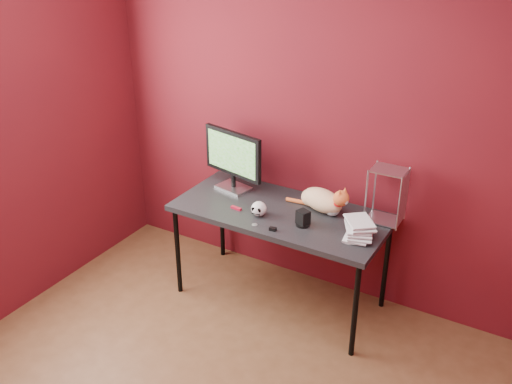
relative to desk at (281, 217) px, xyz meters
The scene contains 11 objects.
room 1.57m from the desk, 83.75° to the right, with size 3.52×3.52×2.61m.
desk is the anchor object (origin of this frame).
monitor 0.58m from the desk, 164.69° to the left, with size 0.52×0.22×0.46m.
cat 0.32m from the desk, 30.14° to the left, with size 0.49×0.27×0.23m.
skull_mug 0.20m from the desk, 123.08° to the right, with size 0.11×0.11×0.10m.
speaker 0.27m from the desk, 26.70° to the right, with size 0.10×0.10×0.11m.
book_stack 0.86m from the desk, ahead, with size 0.25×0.26×1.24m.
wire_rack 0.75m from the desk, 18.32° to the left, with size 0.23×0.19×0.38m.
pocket_knife 0.32m from the desk, 153.25° to the right, with size 0.08×0.02×0.02m, color maroon.
black_gadget 0.29m from the desk, 72.63° to the right, with size 0.05×0.03×0.02m, color black.
washer 0.28m from the desk, 101.51° to the right, with size 0.04×0.04×0.00m, color #B3B3B8.
Camera 1 is at (1.46, -1.75, 2.62)m, focal length 40.00 mm.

